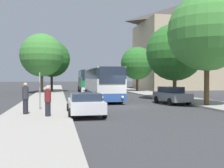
{
  "coord_description": "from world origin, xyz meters",
  "views": [
    {
      "loc": [
        -5.69,
        -20.84,
        2.28
      ],
      "look_at": [
        1.42,
        14.09,
        1.47
      ],
      "focal_mm": 42.0,
      "sensor_mm": 36.0,
      "label": 1
    }
  ],
  "objects_px": {
    "parked_car_left_curb": "(85,104)",
    "pedestrian_waiting_near": "(26,98)",
    "pedestrian_waiting_far": "(48,101)",
    "tree_right_mid": "(137,63)",
    "tree_left_near": "(42,55)",
    "tree_right_near": "(207,32)",
    "tree_left_far": "(52,59)",
    "parked_car_right_near": "(171,95)",
    "parked_car_right_far": "(118,87)",
    "tree_right_far": "(175,52)",
    "bus_front": "(102,83)",
    "bus_stop_sign": "(40,87)",
    "bus_middle": "(88,81)"
  },
  "relations": [
    {
      "from": "parked_car_right_near",
      "to": "tree_left_near",
      "type": "bearing_deg",
      "value": -60.61
    },
    {
      "from": "pedestrian_waiting_near",
      "to": "tree_left_near",
      "type": "bearing_deg",
      "value": -85.99
    },
    {
      "from": "pedestrian_waiting_far",
      "to": "tree_left_far",
      "type": "bearing_deg",
      "value": -2.72
    },
    {
      "from": "tree_left_far",
      "to": "tree_right_mid",
      "type": "bearing_deg",
      "value": -13.0
    },
    {
      "from": "parked_car_left_curb",
      "to": "parked_car_right_near",
      "type": "distance_m",
      "value": 10.0
    },
    {
      "from": "parked_car_right_near",
      "to": "parked_car_right_far",
      "type": "distance_m",
      "value": 20.52
    },
    {
      "from": "tree_left_near",
      "to": "tree_left_far",
      "type": "bearing_deg",
      "value": 72.79
    },
    {
      "from": "bus_middle",
      "to": "parked_car_right_near",
      "type": "bearing_deg",
      "value": -73.74
    },
    {
      "from": "tree_left_near",
      "to": "tree_left_far",
      "type": "xyz_separation_m",
      "value": [
        1.33,
        4.3,
        -0.2
      ]
    },
    {
      "from": "parked_car_left_curb",
      "to": "tree_right_far",
      "type": "distance_m",
      "value": 15.11
    },
    {
      "from": "tree_left_near",
      "to": "tree_right_near",
      "type": "relative_size",
      "value": 0.99
    },
    {
      "from": "pedestrian_waiting_near",
      "to": "pedestrian_waiting_far",
      "type": "xyz_separation_m",
      "value": [
        1.33,
        -1.15,
        -0.1
      ]
    },
    {
      "from": "bus_middle",
      "to": "parked_car_right_far",
      "type": "xyz_separation_m",
      "value": [
        5.06,
        0.17,
        -1.11
      ]
    },
    {
      "from": "bus_stop_sign",
      "to": "bus_front",
      "type": "bearing_deg",
      "value": 56.2
    },
    {
      "from": "parked_car_right_far",
      "to": "pedestrian_waiting_far",
      "type": "relative_size",
      "value": 2.66
    },
    {
      "from": "parked_car_right_near",
      "to": "tree_right_near",
      "type": "relative_size",
      "value": 0.49
    },
    {
      "from": "parked_car_right_far",
      "to": "tree_left_near",
      "type": "relative_size",
      "value": 0.51
    },
    {
      "from": "parked_car_right_near",
      "to": "tree_right_near",
      "type": "xyz_separation_m",
      "value": [
        1.73,
        -2.79,
        5.15
      ]
    },
    {
      "from": "bus_stop_sign",
      "to": "pedestrian_waiting_near",
      "type": "relative_size",
      "value": 1.35
    },
    {
      "from": "tree_right_mid",
      "to": "tree_right_far",
      "type": "distance_m",
      "value": 15.89
    },
    {
      "from": "parked_car_right_near",
      "to": "tree_left_near",
      "type": "height_order",
      "value": "tree_left_near"
    },
    {
      "from": "parked_car_right_near",
      "to": "pedestrian_waiting_far",
      "type": "xyz_separation_m",
      "value": [
        -10.37,
        -6.59,
        0.21
      ]
    },
    {
      "from": "parked_car_left_curb",
      "to": "pedestrian_waiting_near",
      "type": "height_order",
      "value": "pedestrian_waiting_near"
    },
    {
      "from": "parked_car_left_curb",
      "to": "pedestrian_waiting_near",
      "type": "distance_m",
      "value": 3.54
    },
    {
      "from": "bus_stop_sign",
      "to": "pedestrian_waiting_far",
      "type": "height_order",
      "value": "bus_stop_sign"
    },
    {
      "from": "tree_left_near",
      "to": "tree_right_mid",
      "type": "distance_m",
      "value": 15.33
    },
    {
      "from": "parked_car_right_far",
      "to": "tree_left_near",
      "type": "xyz_separation_m",
      "value": [
        -12.08,
        -1.46,
        4.96
      ]
    },
    {
      "from": "bus_front",
      "to": "tree_right_near",
      "type": "height_order",
      "value": "tree_right_near"
    },
    {
      "from": "tree_left_near",
      "to": "tree_right_far",
      "type": "bearing_deg",
      "value": -45.46
    },
    {
      "from": "pedestrian_waiting_far",
      "to": "tree_left_near",
      "type": "relative_size",
      "value": 0.19
    },
    {
      "from": "pedestrian_waiting_far",
      "to": "tree_right_far",
      "type": "height_order",
      "value": "tree_right_far"
    },
    {
      "from": "parked_car_left_curb",
      "to": "tree_right_near",
      "type": "height_order",
      "value": "tree_right_near"
    },
    {
      "from": "parked_car_right_far",
      "to": "tree_right_mid",
      "type": "bearing_deg",
      "value": 171.1
    },
    {
      "from": "parked_car_left_curb",
      "to": "pedestrian_waiting_far",
      "type": "bearing_deg",
      "value": -158.47
    },
    {
      "from": "pedestrian_waiting_far",
      "to": "tree_right_mid",
      "type": "relative_size",
      "value": 0.23
    },
    {
      "from": "parked_car_right_near",
      "to": "pedestrian_waiting_far",
      "type": "relative_size",
      "value": 2.61
    },
    {
      "from": "tree_left_near",
      "to": "tree_right_mid",
      "type": "height_order",
      "value": "tree_left_near"
    },
    {
      "from": "tree_right_near",
      "to": "tree_left_far",
      "type": "bearing_deg",
      "value": 115.83
    },
    {
      "from": "tree_right_near",
      "to": "parked_car_right_far",
      "type": "bearing_deg",
      "value": 94.68
    },
    {
      "from": "bus_stop_sign",
      "to": "pedestrian_waiting_far",
      "type": "distance_m",
      "value": 3.33
    },
    {
      "from": "tree_right_mid",
      "to": "tree_right_far",
      "type": "bearing_deg",
      "value": -92.56
    },
    {
      "from": "bus_middle",
      "to": "parked_car_right_far",
      "type": "distance_m",
      "value": 5.18
    },
    {
      "from": "tree_left_far",
      "to": "pedestrian_waiting_far",
      "type": "bearing_deg",
      "value": -88.94
    },
    {
      "from": "tree_left_near",
      "to": "tree_right_near",
      "type": "height_order",
      "value": "tree_right_near"
    },
    {
      "from": "pedestrian_waiting_near",
      "to": "tree_right_far",
      "type": "xyz_separation_m",
      "value": [
        14.0,
        9.71,
        3.91
      ]
    },
    {
      "from": "tree_left_far",
      "to": "parked_car_right_near",
      "type": "bearing_deg",
      "value": -64.93
    },
    {
      "from": "pedestrian_waiting_near",
      "to": "tree_left_far",
      "type": "bearing_deg",
      "value": -88.83
    },
    {
      "from": "parked_car_left_curb",
      "to": "pedestrian_waiting_near",
      "type": "relative_size",
      "value": 2.36
    },
    {
      "from": "bus_front",
      "to": "tree_left_near",
      "type": "bearing_deg",
      "value": 115.86
    },
    {
      "from": "parked_car_right_near",
      "to": "tree_left_far",
      "type": "relative_size",
      "value": 0.52
    }
  ]
}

